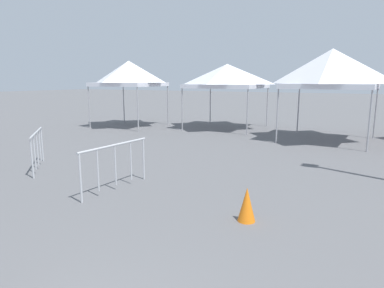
{
  "coord_description": "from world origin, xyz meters",
  "views": [
    {
      "loc": [
        2.38,
        -0.9,
        2.49
      ],
      "look_at": [
        -0.57,
        4.68,
        1.3
      ],
      "focal_mm": 31.69,
      "sensor_mm": 36.0,
      "label": 1
    }
  ],
  "objects_px": {
    "canopy_tent_far_right": "(332,69)",
    "crowd_barrier_by_lift": "(115,158)",
    "canopy_tent_right_of_center": "(227,76)",
    "crowd_barrier_near_person": "(37,143)",
    "traffic_cone_lot_center": "(247,204)",
    "canopy_tent_behind_center": "(129,74)"
  },
  "relations": [
    {
      "from": "canopy_tent_far_right",
      "to": "canopy_tent_right_of_center",
      "type": "bearing_deg",
      "value": 163.85
    },
    {
      "from": "canopy_tent_behind_center",
      "to": "crowd_barrier_near_person",
      "type": "height_order",
      "value": "canopy_tent_behind_center"
    },
    {
      "from": "canopy_tent_right_of_center",
      "to": "crowd_barrier_by_lift",
      "type": "relative_size",
      "value": 1.71
    },
    {
      "from": "canopy_tent_far_right",
      "to": "crowd_barrier_by_lift",
      "type": "relative_size",
      "value": 1.78
    },
    {
      "from": "canopy_tent_behind_center",
      "to": "canopy_tent_far_right",
      "type": "relative_size",
      "value": 0.94
    },
    {
      "from": "canopy_tent_right_of_center",
      "to": "crowd_barrier_near_person",
      "type": "bearing_deg",
      "value": -98.67
    },
    {
      "from": "canopy_tent_far_right",
      "to": "canopy_tent_behind_center",
      "type": "bearing_deg",
      "value": -178.84
    },
    {
      "from": "crowd_barrier_by_lift",
      "to": "canopy_tent_behind_center",
      "type": "bearing_deg",
      "value": 126.31
    },
    {
      "from": "canopy_tent_behind_center",
      "to": "crowd_barrier_by_lift",
      "type": "xyz_separation_m",
      "value": [
        6.6,
        -8.99,
        -2.08
      ]
    },
    {
      "from": "canopy_tent_right_of_center",
      "to": "canopy_tent_far_right",
      "type": "distance_m",
      "value": 5.35
    },
    {
      "from": "canopy_tent_far_right",
      "to": "traffic_cone_lot_center",
      "type": "xyz_separation_m",
      "value": [
        -0.26,
        -9.48,
        -2.63
      ]
    },
    {
      "from": "canopy_tent_right_of_center",
      "to": "canopy_tent_far_right",
      "type": "bearing_deg",
      "value": -16.15
    },
    {
      "from": "canopy_tent_far_right",
      "to": "crowd_barrier_by_lift",
      "type": "height_order",
      "value": "canopy_tent_far_right"
    },
    {
      "from": "canopy_tent_far_right",
      "to": "traffic_cone_lot_center",
      "type": "relative_size",
      "value": 5.97
    },
    {
      "from": "crowd_barrier_by_lift",
      "to": "crowd_barrier_near_person",
      "type": "xyz_separation_m",
      "value": [
        -3.2,
        0.43,
        0.0
      ]
    },
    {
      "from": "crowd_barrier_by_lift",
      "to": "traffic_cone_lot_center",
      "type": "bearing_deg",
      "value": -5.06
    },
    {
      "from": "canopy_tent_right_of_center",
      "to": "traffic_cone_lot_center",
      "type": "height_order",
      "value": "canopy_tent_right_of_center"
    },
    {
      "from": "canopy_tent_far_right",
      "to": "crowd_barrier_by_lift",
      "type": "bearing_deg",
      "value": -110.85
    },
    {
      "from": "crowd_barrier_by_lift",
      "to": "traffic_cone_lot_center",
      "type": "distance_m",
      "value": 3.28
    },
    {
      "from": "canopy_tent_behind_center",
      "to": "crowd_barrier_near_person",
      "type": "xyz_separation_m",
      "value": [
        3.41,
        -8.55,
        -2.08
      ]
    },
    {
      "from": "traffic_cone_lot_center",
      "to": "canopy_tent_right_of_center",
      "type": "bearing_deg",
      "value": 113.95
    },
    {
      "from": "crowd_barrier_near_person",
      "to": "traffic_cone_lot_center",
      "type": "xyz_separation_m",
      "value": [
        6.43,
        -0.72,
        -0.44
      ]
    }
  ]
}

